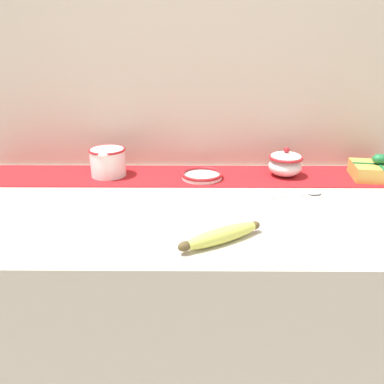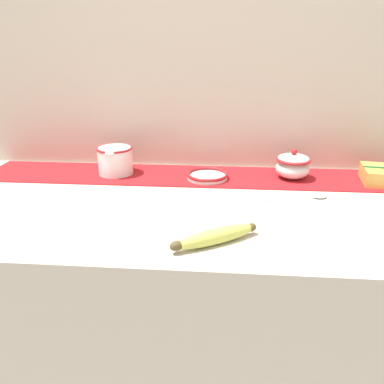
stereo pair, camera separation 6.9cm
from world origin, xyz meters
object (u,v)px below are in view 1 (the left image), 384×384
object	(u,v)px
banana	(221,235)
spoon	(311,193)
small_dish	(202,175)
gift_box	(377,170)
cream_pitcher	(108,161)
sugar_bowl	(285,163)

from	to	relation	value
banana	spoon	size ratio (longest dim) A/B	1.02
small_dish	spoon	distance (m)	0.35
small_dish	banana	world-z (taller)	banana
spoon	gift_box	xyz separation A→B (m)	(0.26, 0.14, 0.03)
cream_pitcher	spoon	size ratio (longest dim) A/B	0.72
sugar_bowl	small_dish	distance (m)	0.28
banana	spoon	bearing A→B (deg)	45.57
sugar_bowl	gift_box	distance (m)	0.30
small_dish	gift_box	distance (m)	0.58
spoon	small_dish	bearing A→B (deg)	142.29
small_dish	banana	bearing A→B (deg)	-85.19
sugar_bowl	spoon	world-z (taller)	sugar_bowl
banana	spoon	xyz separation A→B (m)	(0.29, 0.29, -0.01)
sugar_bowl	gift_box	xyz separation A→B (m)	(0.30, -0.02, -0.02)
cream_pitcher	small_dish	size ratio (longest dim) A/B	1.02
sugar_bowl	banana	world-z (taller)	sugar_bowl
small_dish	spoon	xyz separation A→B (m)	(0.32, -0.14, -0.01)
gift_box	sugar_bowl	bearing A→B (deg)	175.81
cream_pitcher	spoon	bearing A→B (deg)	-14.69
small_dish	gift_box	bearing A→B (deg)	0.48
sugar_bowl	small_dish	bearing A→B (deg)	-174.51
spoon	cream_pitcher	bearing A→B (deg)	151.03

